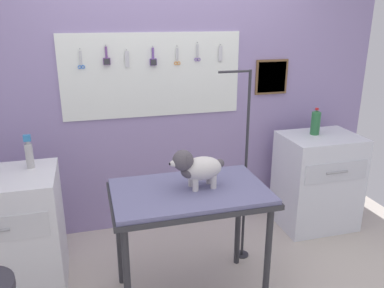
% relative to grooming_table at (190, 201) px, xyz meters
% --- Properties ---
extents(rear_wall_panel, '(4.00, 0.11, 2.30)m').
position_rel_grooming_table_xyz_m(rear_wall_panel, '(0.09, 1.10, 0.42)').
color(rear_wall_panel, '#9481B3').
rests_on(rear_wall_panel, ground).
extents(grooming_table, '(1.04, 0.64, 0.82)m').
position_rel_grooming_table_xyz_m(grooming_table, '(0.00, 0.00, 0.00)').
color(grooming_table, '#2D2D33').
rests_on(grooming_table, ground).
extents(grooming_arm, '(0.29, 0.11, 1.54)m').
position_rel_grooming_table_xyz_m(grooming_arm, '(0.53, 0.34, -0.03)').
color(grooming_arm, '#2D2D33').
rests_on(grooming_arm, ground).
extents(dog, '(0.38, 0.19, 0.27)m').
position_rel_grooming_table_xyz_m(dog, '(0.05, 0.01, 0.23)').
color(dog, silver).
rests_on(dog, grooming_table).
extents(counter_left, '(0.80, 0.58, 0.88)m').
position_rel_grooming_table_xyz_m(counter_left, '(-1.25, 0.41, -0.30)').
color(counter_left, silver).
rests_on(counter_left, ground).
extents(cabinet_right, '(0.68, 0.54, 0.88)m').
position_rel_grooming_table_xyz_m(cabinet_right, '(1.40, 0.66, -0.30)').
color(cabinet_right, silver).
rests_on(cabinet_right, ground).
extents(spray_bottle_short, '(0.05, 0.05, 0.24)m').
position_rel_grooming_table_xyz_m(spray_bottle_short, '(-1.02, 0.53, 0.24)').
color(spray_bottle_short, '#B1AFAE').
rests_on(spray_bottle_short, counter_left).
extents(soda_bottle, '(0.08, 0.08, 0.24)m').
position_rel_grooming_table_xyz_m(soda_bottle, '(1.36, 0.71, 0.25)').
color(soda_bottle, '#2A693C').
rests_on(soda_bottle, cabinet_right).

